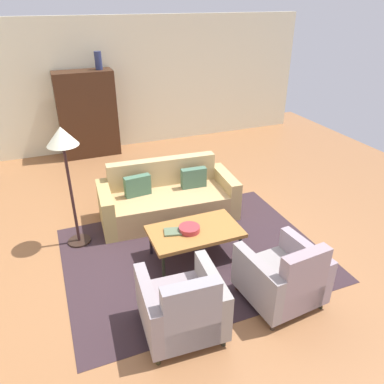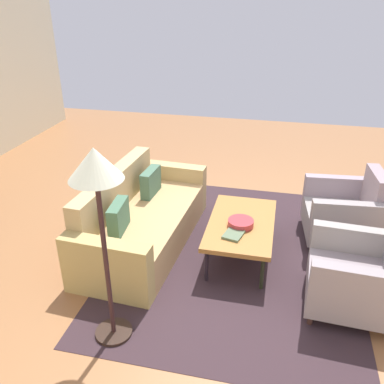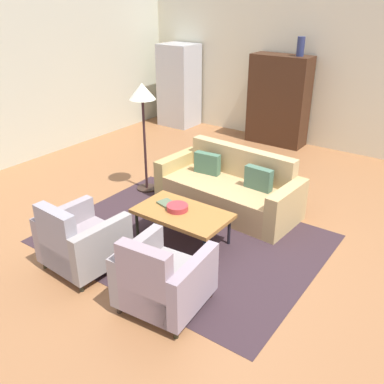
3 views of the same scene
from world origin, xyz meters
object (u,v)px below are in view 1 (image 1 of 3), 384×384
at_px(couch, 167,199).
at_px(armchair_left, 183,309).
at_px(coffee_table, 195,232).
at_px(vase_tall, 98,60).
at_px(cabinet, 88,114).
at_px(floor_lamp, 64,148).
at_px(armchair_right, 284,279).
at_px(book_stack, 173,232).
at_px(fruit_bowl, 189,229).

xyz_separation_m(couch, armchair_left, (-0.61, -2.35, 0.06)).
distance_m(coffee_table, vase_tall, 4.58).
distance_m(coffee_table, cabinet, 4.37).
xyz_separation_m(coffee_table, armchair_left, (-0.60, -1.17, -0.05)).
bearing_deg(armchair_left, floor_lamp, 114.69).
height_order(armchair_right, book_stack, armchair_right).
relative_size(couch, coffee_table, 1.80).
distance_m(armchair_left, cabinet, 5.48).
distance_m(armchair_left, armchair_right, 1.21).
distance_m(coffee_table, armchair_right, 1.31).
xyz_separation_m(armchair_right, vase_tall, (-0.98, 5.44, 1.63)).
relative_size(coffee_table, fruit_bowl, 4.36).
xyz_separation_m(couch, armchair_right, (0.60, -2.35, 0.06)).
height_order(coffee_table, fruit_bowl, fruit_bowl).
relative_size(coffee_table, book_stack, 4.64).
bearing_deg(armchair_left, book_stack, 78.92).
relative_size(couch, book_stack, 8.33).
bearing_deg(armchair_left, couch, 78.90).
bearing_deg(armchair_right, vase_tall, 95.09).
xyz_separation_m(couch, coffee_table, (-0.01, -1.19, 0.10)).
distance_m(couch, vase_tall, 3.54).
xyz_separation_m(armchair_left, armchair_right, (1.21, 0.00, 0.00)).
distance_m(coffee_table, floor_lamp, 2.00).
height_order(cabinet, vase_tall, vase_tall).
bearing_deg(coffee_table, cabinet, 99.63).
height_order(coffee_table, vase_tall, vase_tall).
bearing_deg(cabinet, coffee_table, -80.37).
height_order(armchair_left, book_stack, armchair_left).
height_order(armchair_left, armchair_right, same).
bearing_deg(cabinet, couch, -76.69).
height_order(coffee_table, armchair_left, armchair_left).
height_order(armchair_right, vase_tall, vase_tall).
height_order(book_stack, cabinet, cabinet).
bearing_deg(couch, cabinet, -72.96).
relative_size(fruit_bowl, vase_tall, 0.77).
bearing_deg(fruit_bowl, book_stack, 167.06).
height_order(armchair_right, floor_lamp, floor_lamp).
relative_size(armchair_left, fruit_bowl, 3.20).
relative_size(armchair_right, floor_lamp, 0.51).
distance_m(fruit_bowl, book_stack, 0.22).
bearing_deg(cabinet, floor_lamp, -101.64).
bearing_deg(cabinet, armchair_right, -76.26).
xyz_separation_m(cabinet, floor_lamp, (-0.69, -3.36, 0.54)).
distance_m(armchair_right, cabinet, 5.64).
distance_m(armchair_left, fruit_bowl, 1.29).
bearing_deg(couch, vase_tall, -79.21).
distance_m(armchair_right, floor_lamp, 3.11).
distance_m(fruit_bowl, floor_lamp, 1.90).
xyz_separation_m(book_stack, floor_lamp, (-1.13, 0.88, 1.00)).
xyz_separation_m(coffee_table, vase_tall, (-0.38, 4.28, 1.59)).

